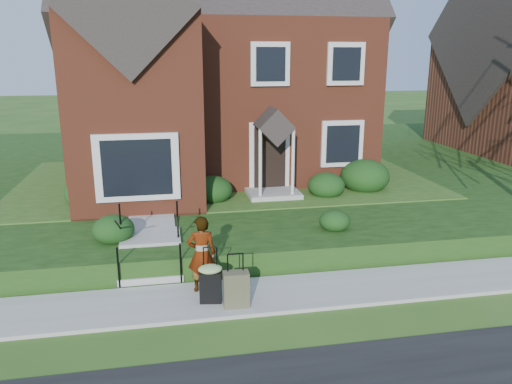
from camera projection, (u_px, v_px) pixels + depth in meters
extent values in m
plane|color=#2D5119|center=(273.00, 296.00, 10.38)|extent=(120.00, 120.00, 0.00)
cube|color=#9E9B93|center=(273.00, 294.00, 10.37)|extent=(60.00, 1.60, 0.08)
cube|color=#18360E|center=(309.00, 166.00, 21.35)|extent=(44.00, 20.00, 0.60)
cube|color=#9E9B93|center=(152.00, 206.00, 14.51)|extent=(1.20, 6.00, 0.06)
cube|color=brown|center=(217.00, 98.00, 19.00)|extent=(10.00, 8.00, 5.40)
cube|color=brown|center=(136.00, 113.00, 13.94)|extent=(3.60, 2.40, 5.40)
cube|color=silver|center=(137.00, 167.00, 13.19)|extent=(2.20, 0.30, 1.80)
cube|color=black|center=(270.00, 160.00, 15.79)|extent=(1.00, 0.12, 2.10)
cube|color=black|center=(342.00, 144.00, 16.11)|extent=(1.40, 0.10, 1.50)
cube|color=#9E9B93|center=(151.00, 279.00, 10.84)|extent=(1.40, 0.30, 0.15)
cube|color=#9E9B93|center=(151.00, 267.00, 11.09)|extent=(1.40, 0.30, 0.15)
cube|color=#9E9B93|center=(151.00, 255.00, 11.33)|extent=(1.40, 0.30, 0.15)
cube|color=#9E9B93|center=(150.00, 244.00, 11.58)|extent=(1.40, 0.30, 0.15)
cube|color=#9E9B93|center=(151.00, 236.00, 12.10)|extent=(1.40, 0.80, 0.15)
cylinder|color=black|center=(118.00, 268.00, 10.48)|extent=(0.04, 0.04, 0.90)
cylinder|color=black|center=(120.00, 223.00, 11.46)|extent=(0.04, 0.04, 0.90)
cylinder|color=black|center=(181.00, 263.00, 10.72)|extent=(0.04, 0.04, 0.90)
cylinder|color=black|center=(178.00, 219.00, 11.70)|extent=(0.04, 0.04, 0.90)
ellipsoid|color=#0F3410|center=(91.00, 190.00, 14.32)|extent=(1.51, 1.51, 1.06)
ellipsoid|color=#0F3410|center=(212.00, 187.00, 15.01)|extent=(1.21, 1.21, 0.85)
ellipsoid|color=#0F3410|center=(326.00, 183.00, 15.58)|extent=(1.16, 1.16, 0.81)
ellipsoid|color=#0F3410|center=(365.00, 173.00, 16.25)|extent=(1.60, 1.60, 1.12)
ellipsoid|color=#0F3410|center=(113.00, 226.00, 11.77)|extent=(0.98, 0.98, 0.69)
ellipsoid|color=#0F3410|center=(335.00, 219.00, 12.56)|extent=(0.78, 0.78, 0.55)
imported|color=#999999|center=(202.00, 254.00, 10.26)|extent=(0.60, 0.40, 1.63)
cube|color=black|center=(211.00, 287.00, 9.89)|extent=(0.46, 0.30, 0.65)
cylinder|color=black|center=(210.00, 249.00, 9.68)|extent=(0.26, 0.07, 0.03)
cylinder|color=black|center=(203.00, 261.00, 9.72)|extent=(0.02, 0.02, 0.49)
cylinder|color=black|center=(217.00, 260.00, 9.77)|extent=(0.02, 0.02, 0.49)
cylinder|color=black|center=(203.00, 301.00, 9.94)|extent=(0.05, 0.07, 0.06)
cylinder|color=black|center=(218.00, 300.00, 10.00)|extent=(0.05, 0.07, 0.06)
ellipsoid|color=#9AB96A|center=(210.00, 268.00, 9.79)|extent=(0.53, 0.46, 0.15)
cube|color=brown|center=(236.00, 289.00, 9.71)|extent=(0.50, 0.29, 0.72)
cylinder|color=black|center=(236.00, 256.00, 9.52)|extent=(0.30, 0.03, 0.03)
cylinder|color=black|center=(228.00, 265.00, 9.54)|extent=(0.02, 0.02, 0.35)
cylinder|color=black|center=(244.00, 263.00, 9.59)|extent=(0.02, 0.02, 0.35)
cylinder|color=black|center=(228.00, 305.00, 9.76)|extent=(0.04, 0.06, 0.06)
cylinder|color=black|center=(245.00, 304.00, 9.82)|extent=(0.04, 0.06, 0.06)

